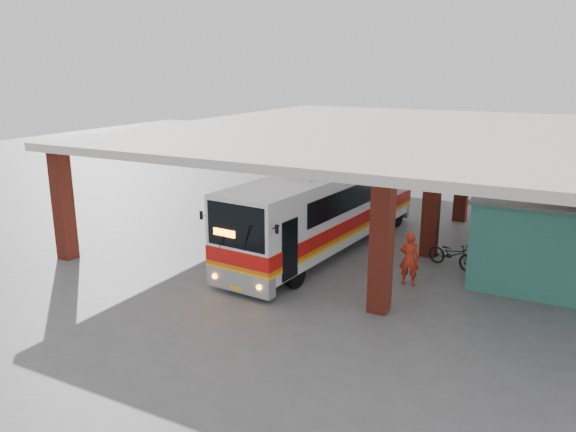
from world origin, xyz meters
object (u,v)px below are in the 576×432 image
Objects in this scene: motorcycle at (452,254)px; red_chair at (491,229)px; pedestrian at (409,259)px; coach_bus at (327,208)px.

red_chair is (0.72, 4.59, -0.11)m from motorcycle.
motorcycle is at bearing -94.44° from red_chair.
motorcycle is 4.64m from red_chair.
coach_bus is at bearing -37.01° from pedestrian.
coach_bus reaches higher than pedestrian.
pedestrian is 7.26m from red_chair.
coach_bus is 6.27× the size of motorcycle.
coach_bus reaches higher than motorcycle.
motorcycle is at bearing 7.88° from coach_bus.
red_chair is at bearing 44.91° from coach_bus.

